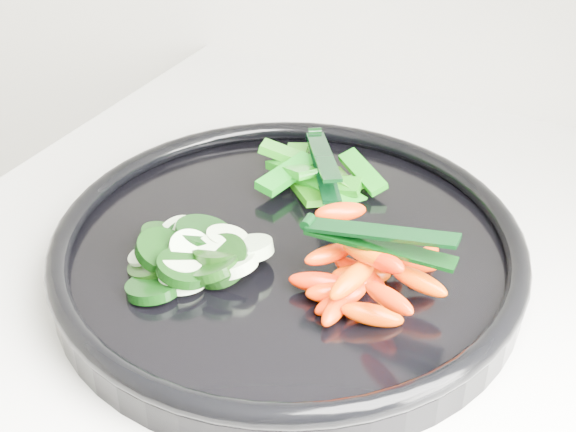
% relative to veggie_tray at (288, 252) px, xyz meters
% --- Properties ---
extents(veggie_tray, '(0.46, 0.46, 0.04)m').
position_rel_veggie_tray_xyz_m(veggie_tray, '(0.00, 0.00, 0.00)').
color(veggie_tray, black).
rests_on(veggie_tray, counter).
extents(cucumber_pile, '(0.12, 0.12, 0.04)m').
position_rel_veggie_tray_xyz_m(cucumber_pile, '(-0.06, -0.05, 0.01)').
color(cucumber_pile, black).
rests_on(cucumber_pile, veggie_tray).
extents(carrot_pile, '(0.12, 0.13, 0.06)m').
position_rel_veggie_tray_xyz_m(carrot_pile, '(0.07, -0.02, 0.02)').
color(carrot_pile, '#F42D00').
rests_on(carrot_pile, veggie_tray).
extents(pepper_pile, '(0.13, 0.10, 0.04)m').
position_rel_veggie_tray_xyz_m(pepper_pile, '(-0.03, 0.09, 0.01)').
color(pepper_pile, '#216C0A').
rests_on(pepper_pile, veggie_tray).
extents(tong_carrot, '(0.11, 0.02, 0.02)m').
position_rel_veggie_tray_xyz_m(tong_carrot, '(0.08, -0.02, 0.05)').
color(tong_carrot, black).
rests_on(tong_carrot, carrot_pile).
extents(tong_pepper, '(0.08, 0.10, 0.02)m').
position_rel_veggie_tray_xyz_m(tong_pepper, '(-0.02, 0.10, 0.03)').
color(tong_pepper, black).
rests_on(tong_pepper, pepper_pile).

